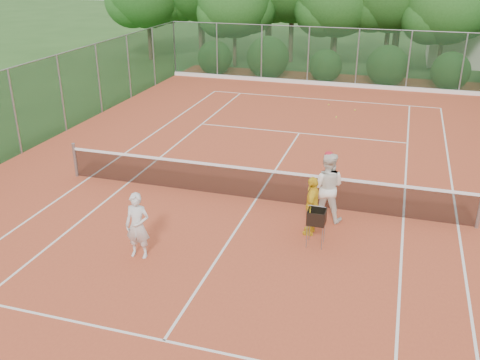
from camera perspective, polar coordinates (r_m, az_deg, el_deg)
name	(u,v)px	position (r m, az deg, el deg)	size (l,w,h in m)	color
ground	(256,200)	(15.49, 1.74, -2.12)	(120.00, 120.00, 0.00)	#264B1B
clay_court	(256,199)	(15.48, 1.74, -2.09)	(18.00, 36.00, 0.02)	#B74B2A
tennis_net	(256,183)	(15.27, 1.76, -0.32)	(11.97, 0.10, 1.10)	gray
player_white	(138,226)	(12.54, -10.87, -4.81)	(0.58, 0.38, 1.60)	silver
player_center_grp	(327,187)	(14.12, 9.24, -0.70)	(0.93, 0.73, 1.93)	white
player_yellow	(312,205)	(13.45, 7.71, -2.71)	(0.91, 0.38, 1.55)	yellow
ball_hopper	(317,217)	(12.92, 8.17, -3.97)	(0.41, 0.41, 0.95)	gray
stray_ball_a	(329,105)	(25.48, 9.44, 7.94)	(0.07, 0.07, 0.07)	yellow
stray_ball_b	(355,110)	(24.78, 12.16, 7.30)	(0.07, 0.07, 0.07)	#C4DC33
stray_ball_c	(336,117)	(23.54, 10.24, 6.62)	(0.07, 0.07, 0.07)	#CFE234
court_markings	(256,199)	(15.48, 1.74, -2.05)	(11.03, 23.83, 0.01)	white
fence_back	(332,57)	(29.20, 9.83, 12.80)	(18.07, 0.07, 3.00)	#19381E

